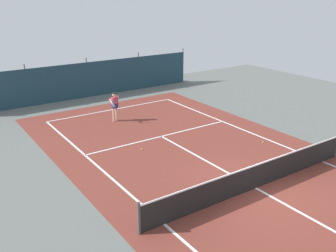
{
  "coord_description": "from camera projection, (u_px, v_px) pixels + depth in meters",
  "views": [
    {
      "loc": [
        -9.73,
        -8.47,
        6.98
      ],
      "look_at": [
        -0.25,
        5.45,
        0.9
      ],
      "focal_mm": 40.33,
      "sensor_mm": 36.0,
      "label": 1
    }
  ],
  "objects": [
    {
      "name": "ground_plane",
      "position": [
        255.0,
        188.0,
        14.1
      ],
      "size": [
        36.0,
        36.0,
        0.0
      ],
      "primitive_type": "plane",
      "color": "slate"
    },
    {
      "name": "court_surface",
      "position": [
        255.0,
        188.0,
        14.1
      ],
      "size": [
        11.02,
        26.6,
        0.01
      ],
      "color": "brown",
      "rests_on": "ground"
    },
    {
      "name": "tennis_net",
      "position": [
        256.0,
        176.0,
        13.93
      ],
      "size": [
        10.12,
        0.1,
        1.1
      ],
      "color": "black",
      "rests_on": "ground"
    },
    {
      "name": "back_fence",
      "position": [
        86.0,
        86.0,
        26.37
      ],
      "size": [
        16.3,
        0.98,
        2.7
      ],
      "color": "#1E3D4C",
      "rests_on": "ground"
    },
    {
      "name": "tennis_player",
      "position": [
        115.0,
        105.0,
        21.04
      ],
      "size": [
        0.66,
        0.79,
        1.64
      ],
      "rotation": [
        0.0,
        0.0,
        3.27
      ],
      "color": "#D8AD8C",
      "rests_on": "ground"
    },
    {
      "name": "tennis_ball_near_player",
      "position": [
        142.0,
        149.0,
        17.46
      ],
      "size": [
        0.07,
        0.07,
        0.07
      ],
      "primitive_type": "sphere",
      "color": "#CCDB33",
      "rests_on": "ground"
    },
    {
      "name": "tennis_ball_midcourt",
      "position": [
        263.0,
        142.0,
        18.29
      ],
      "size": [
        0.07,
        0.07,
        0.07
      ],
      "primitive_type": "sphere",
      "color": "#CCDB33",
      "rests_on": "ground"
    },
    {
      "name": "tennis_ball_by_sideline",
      "position": [
        183.0,
        131.0,
        19.7
      ],
      "size": [
        0.07,
        0.07,
        0.07
      ],
      "primitive_type": "sphere",
      "color": "#CCDB33",
      "rests_on": "ground"
    },
    {
      "name": "parked_car",
      "position": [
        27.0,
        84.0,
        26.05
      ],
      "size": [
        2.42,
        4.4,
        1.68
      ],
      "rotation": [
        0.0,
        0.0,
        -0.13
      ],
      "color": "black",
      "rests_on": "ground"
    }
  ]
}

